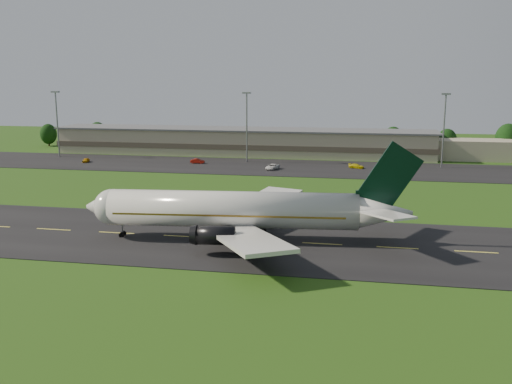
% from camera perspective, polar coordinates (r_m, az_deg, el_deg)
% --- Properties ---
extents(ground, '(360.00, 360.00, 0.00)m').
position_cam_1_polar(ground, '(94.55, -13.78, -4.04)').
color(ground, '#1B4110').
rests_on(ground, ground).
extents(taxiway, '(220.00, 30.00, 0.10)m').
position_cam_1_polar(taxiway, '(94.53, -13.78, -4.01)').
color(taxiway, black).
rests_on(taxiway, ground).
extents(apron, '(260.00, 30.00, 0.10)m').
position_cam_1_polar(apron, '(161.35, -3.23, 2.66)').
color(apron, black).
rests_on(apron, ground).
extents(airliner, '(51.25, 41.98, 15.57)m').
position_cam_1_polar(airliner, '(87.18, -1.78, -1.85)').
color(airliner, silver).
rests_on(airliner, ground).
extents(terminal, '(145.00, 16.00, 8.40)m').
position_cam_1_polar(terminal, '(182.95, 0.53, 4.97)').
color(terminal, tan).
rests_on(terminal, ground).
extents(light_mast_west, '(2.40, 1.20, 20.35)m').
position_cam_1_polar(light_mast_west, '(188.06, -19.30, 7.19)').
color(light_mast_west, gray).
rests_on(light_mast_west, ground).
extents(light_mast_centre, '(2.40, 1.20, 20.35)m').
position_cam_1_polar(light_mast_centre, '(166.57, -0.93, 7.35)').
color(light_mast_centre, gray).
rests_on(light_mast_centre, ground).
extents(light_mast_east, '(2.40, 1.20, 20.35)m').
position_cam_1_polar(light_mast_east, '(164.58, 18.31, 6.73)').
color(light_mast_east, gray).
rests_on(light_mast_east, ground).
extents(tree_line, '(196.79, 8.95, 10.44)m').
position_cam_1_polar(tree_line, '(189.64, 11.21, 5.26)').
color(tree_line, black).
rests_on(tree_line, ground).
extents(service_vehicle_a, '(2.07, 3.80, 1.23)m').
position_cam_1_polar(service_vehicle_a, '(174.17, -16.64, 3.07)').
color(service_vehicle_a, '#CD950C').
rests_on(service_vehicle_a, apron).
extents(service_vehicle_b, '(4.05, 1.45, 1.33)m').
position_cam_1_polar(service_vehicle_b, '(165.50, -5.87, 3.09)').
color(service_vehicle_b, maroon).
rests_on(service_vehicle_b, apron).
extents(service_vehicle_c, '(3.79, 5.64, 1.44)m').
position_cam_1_polar(service_vehicle_c, '(153.96, 1.65, 2.54)').
color(service_vehicle_c, white).
rests_on(service_vehicle_c, apron).
extents(service_vehicle_d, '(4.54, 2.94, 1.22)m').
position_cam_1_polar(service_vehicle_d, '(158.16, 10.00, 2.57)').
color(service_vehicle_d, '#D9C80C').
rests_on(service_vehicle_d, apron).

